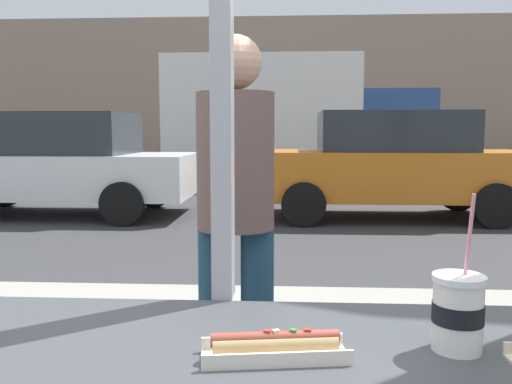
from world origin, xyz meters
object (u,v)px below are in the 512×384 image
at_px(soda_cup_right, 458,311).
at_px(parked_car_orange, 389,164).
at_px(pedestrian, 236,206).
at_px(box_truck, 289,118).
at_px(hotdog_tray_near, 275,346).
at_px(parked_car_white, 57,163).

distance_m(soda_cup_right, parked_car_orange, 7.60).
height_order(soda_cup_right, pedestrian, pedestrian).
xyz_separation_m(soda_cup_right, pedestrian, (-0.53, 1.21, 0.03)).
bearing_deg(box_truck, hotdog_tray_near, -90.29).
relative_size(hotdog_tray_near, pedestrian, 0.17).
xyz_separation_m(parked_car_white, pedestrian, (3.51, -6.28, 0.20)).
bearing_deg(parked_car_orange, pedestrian, -106.05).
distance_m(hotdog_tray_near, pedestrian, 1.28).
relative_size(parked_car_orange, pedestrian, 2.66).
bearing_deg(soda_cup_right, hotdog_tray_near, -170.43).
relative_size(parked_car_white, box_truck, 0.68).
height_order(soda_cup_right, hotdog_tray_near, soda_cup_right).
xyz_separation_m(soda_cup_right, box_truck, (-0.28, 12.72, 0.68)).
relative_size(soda_cup_right, parked_car_white, 0.07).
height_order(soda_cup_right, box_truck, box_truck).
height_order(parked_car_white, pedestrian, pedestrian).
relative_size(soda_cup_right, box_truck, 0.05).
relative_size(hotdog_tray_near, box_truck, 0.04).
relative_size(parked_car_white, pedestrian, 2.72).
height_order(parked_car_white, parked_car_orange, parked_car_orange).
height_order(hotdog_tray_near, pedestrian, pedestrian).
bearing_deg(parked_car_orange, box_truck, 106.48).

